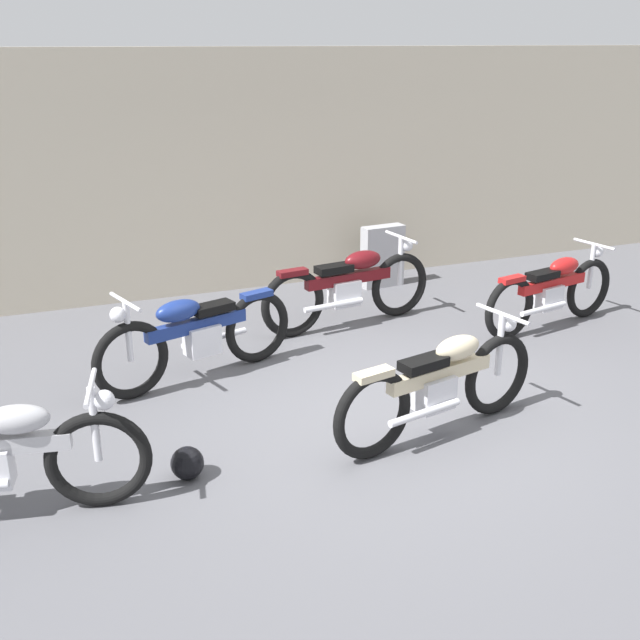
{
  "coord_description": "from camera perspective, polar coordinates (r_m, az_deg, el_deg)",
  "views": [
    {
      "loc": [
        -2.74,
        -5.42,
        3.15
      ],
      "look_at": [
        -0.19,
        1.12,
        0.55
      ],
      "focal_mm": 42.58,
      "sensor_mm": 36.0,
      "label": 1
    }
  ],
  "objects": [
    {
      "name": "motorcycle_cream",
      "position": [
        6.41,
        9.07,
        -4.74
      ],
      "size": [
        2.1,
        0.73,
        0.96
      ],
      "rotation": [
        0.0,
        0.0,
        0.22
      ],
      "color": "black",
      "rests_on": "ground_plane"
    },
    {
      "name": "motorcycle_blue",
      "position": [
        7.43,
        -9.34,
        -1.11
      ],
      "size": [
        2.09,
        0.86,
        0.97
      ],
      "rotation": [
        0.0,
        0.0,
        3.44
      ],
      "color": "black",
      "rests_on": "ground_plane"
    },
    {
      "name": "motorcycle_red",
      "position": [
        9.1,
        17.07,
        2.11
      ],
      "size": [
        2.02,
        0.68,
        0.92
      ],
      "rotation": [
        0.0,
        0.0,
        0.2
      ],
      "color": "black",
      "rests_on": "ground_plane"
    },
    {
      "name": "helmet",
      "position": [
        5.95,
        -9.95,
        -10.54
      ],
      "size": [
        0.26,
        0.26,
        0.26
      ],
      "primitive_type": "sphere",
      "color": "black",
      "rests_on": "ground_plane"
    },
    {
      "name": "building_wall",
      "position": [
        10.1,
        -5.36,
        11.05
      ],
      "size": [
        18.0,
        0.3,
        3.07
      ],
      "primitive_type": "cube",
      "color": "#B2A893",
      "rests_on": "ground_plane"
    },
    {
      "name": "stone_marker",
      "position": [
        10.26,
        4.71,
        4.8
      ],
      "size": [
        0.6,
        0.25,
        0.83
      ],
      "primitive_type": "cube",
      "rotation": [
        0.0,
        0.0,
        0.09
      ],
      "color": "#9E9EA3",
      "rests_on": "ground_plane"
    },
    {
      "name": "ground_plane",
      "position": [
        6.84,
        4.94,
        -7.16
      ],
      "size": [
        40.0,
        40.0,
        0.0
      ],
      "primitive_type": "plane",
      "color": "#56565B"
    },
    {
      "name": "motorcycle_maroon",
      "position": [
        8.75,
        2.25,
        2.55
      ],
      "size": [
        2.21,
        0.65,
        0.99
      ],
      "rotation": [
        0.0,
        0.0,
        0.14
      ],
      "color": "black",
      "rests_on": "ground_plane"
    }
  ]
}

